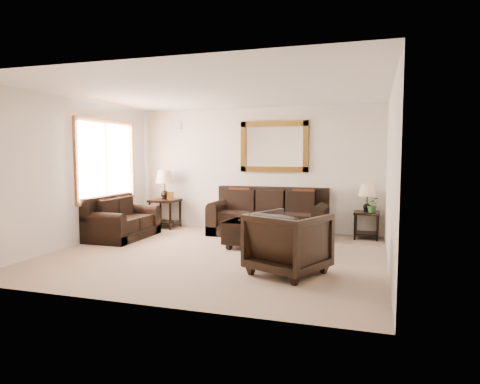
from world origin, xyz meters
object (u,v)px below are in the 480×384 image
(end_table_right, at_px, (367,203))
(end_table_left, at_px, (165,190))
(sofa, at_px, (269,218))
(loveseat, at_px, (120,223))
(coffee_table, at_px, (265,232))
(armchair, at_px, (288,240))

(end_table_right, bearing_deg, end_table_left, -179.32)
(sofa, relative_size, end_table_right, 2.19)
(end_table_left, height_order, end_table_right, end_table_left)
(sofa, relative_size, loveseat, 1.59)
(sofa, height_order, coffee_table, sofa)
(coffee_table, distance_m, armchair, 1.65)
(end_table_left, relative_size, armchair, 1.36)
(sofa, relative_size, coffee_table, 1.65)
(end_table_right, bearing_deg, sofa, -174.65)
(sofa, xyz_separation_m, end_table_left, (-2.48, 0.13, 0.51))
(sofa, height_order, end_table_left, end_table_left)
(sofa, bearing_deg, coffee_table, -79.33)
(loveseat, bearing_deg, armchair, -112.62)
(loveseat, relative_size, armchair, 1.56)
(end_table_left, bearing_deg, loveseat, -101.89)
(end_table_right, xyz_separation_m, coffee_table, (-1.71, -1.51, -0.42))
(loveseat, distance_m, coffee_table, 3.02)
(loveseat, bearing_deg, coffee_table, -91.58)
(loveseat, distance_m, armchair, 4.05)
(loveseat, bearing_deg, sofa, -65.82)
(armchair, bearing_deg, loveseat, 1.26)
(loveseat, relative_size, end_table_right, 1.38)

